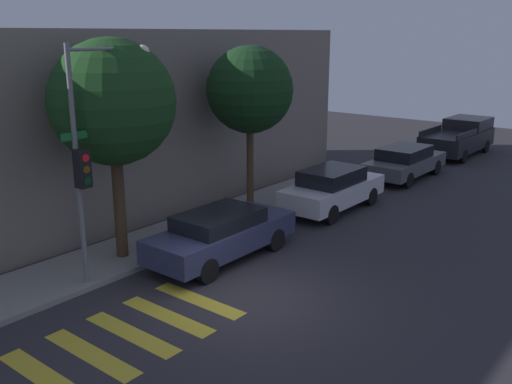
{
  "coord_description": "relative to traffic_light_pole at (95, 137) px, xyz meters",
  "views": [
    {
      "loc": [
        -9.48,
        -7.92,
        6.07
      ],
      "look_at": [
        2.99,
        2.1,
        1.6
      ],
      "focal_mm": 40.0,
      "sensor_mm": 36.0,
      "label": 1
    }
  ],
  "objects": [
    {
      "name": "ground_plane",
      "position": [
        1.5,
        -3.37,
        -3.7
      ],
      "size": [
        60.0,
        60.0,
        0.0
      ],
      "primitive_type": "plane",
      "color": "#2D2B30"
    },
    {
      "name": "sedan_middle",
      "position": [
        8.81,
        -1.27,
        -2.91
      ],
      "size": [
        4.44,
        1.78,
        1.52
      ],
      "color": "silver",
      "rests_on": "ground"
    },
    {
      "name": "tree_midblock",
      "position": [
        6.75,
        0.8,
        0.54
      ],
      "size": [
        2.89,
        2.89,
        5.71
      ],
      "color": "#4C3823",
      "rests_on": "ground"
    },
    {
      "name": "tree_near_corner",
      "position": [
        1.18,
        0.8,
        0.63
      ],
      "size": [
        3.28,
        3.28,
        6.0
      ],
      "color": "#42301E",
      "rests_on": "ground"
    },
    {
      "name": "pickup_truck",
      "position": [
        21.24,
        -1.27,
        -2.8
      ],
      "size": [
        5.36,
        2.12,
        1.76
      ],
      "color": "black",
      "rests_on": "ground"
    },
    {
      "name": "sedan_far_end",
      "position": [
        14.72,
        -1.27,
        -2.96
      ],
      "size": [
        4.68,
        1.87,
        1.39
      ],
      "color": "#4C5156",
      "rests_on": "ground"
    },
    {
      "name": "sedan_near_corner",
      "position": [
        2.97,
        -1.27,
        -2.96
      ],
      "size": [
        4.58,
        1.77,
        1.39
      ],
      "color": "#2D3351",
      "rests_on": "ground"
    },
    {
      "name": "traffic_light_pole",
      "position": [
        0.0,
        0.0,
        0.0
      ],
      "size": [
        2.67,
        0.56,
        5.86
      ],
      "color": "slate",
      "rests_on": "ground"
    },
    {
      "name": "building_row",
      "position": [
        1.5,
        5.54,
        -0.61
      ],
      "size": [
        26.0,
        6.0,
        6.19
      ],
      "primitive_type": "cube",
      "color": "slate",
      "rests_on": "ground"
    },
    {
      "name": "sidewalk",
      "position": [
        1.5,
        0.98,
        -3.63
      ],
      "size": [
        26.0,
        2.31,
        0.14
      ],
      "primitive_type": "cube",
      "color": "gray",
      "rests_on": "ground"
    },
    {
      "name": "crosswalk",
      "position": [
        -1.29,
        -2.57,
        -3.7
      ],
      "size": [
        4.45,
        2.6,
        0.0
      ],
      "color": "gold",
      "rests_on": "ground"
    }
  ]
}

